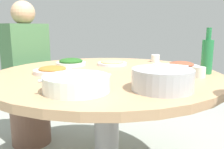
{
  "coord_description": "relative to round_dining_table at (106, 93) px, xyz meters",
  "views": [
    {
      "loc": [
        1.22,
        0.7,
        1.02
      ],
      "look_at": [
        0.16,
        0.13,
        0.78
      ],
      "focal_mm": 38.41,
      "sensor_mm": 36.0,
      "label": 1
    }
  ],
  "objects": [
    {
      "name": "soup_bowl",
      "position": [
        0.42,
        0.1,
        0.16
      ],
      "size": [
        0.28,
        0.28,
        0.07
      ],
      "color": "white",
      "rests_on": "round_dining_table"
    },
    {
      "name": "round_dining_table",
      "position": [
        0.0,
        0.0,
        0.0
      ],
      "size": [
        1.35,
        1.35,
        0.75
      ],
      "color": "#99999E",
      "rests_on": "ground"
    },
    {
      "name": "dish_noodles",
      "position": [
        -0.27,
        -0.11,
        0.14
      ],
      "size": [
        0.21,
        0.21,
        0.03
      ],
      "color": "silver",
      "rests_on": "round_dining_table"
    },
    {
      "name": "dish_tofu_braise",
      "position": [
        0.17,
        -0.27,
        0.14
      ],
      "size": [
        0.22,
        0.22,
        0.04
      ],
      "color": "silver",
      "rests_on": "round_dining_table"
    },
    {
      "name": "green_bottle",
      "position": [
        -0.25,
        0.53,
        0.23
      ],
      "size": [
        0.06,
        0.06,
        0.26
      ],
      "color": "#267C42",
      "rests_on": "round_dining_table"
    },
    {
      "name": "dish_stirfry",
      "position": [
        -0.36,
        0.36,
        0.14
      ],
      "size": [
        0.23,
        0.23,
        0.05
      ],
      "color": "silver",
      "rests_on": "round_dining_table"
    },
    {
      "name": "tea_cup_near",
      "position": [
        -0.12,
        0.51,
        0.16
      ],
      "size": [
        0.07,
        0.07,
        0.06
      ],
      "primitive_type": "cylinder",
      "color": "silver",
      "rests_on": "round_dining_table"
    },
    {
      "name": "tea_cup_far",
      "position": [
        -0.57,
        0.12,
        0.15
      ],
      "size": [
        0.06,
        0.06,
        0.05
      ],
      "primitive_type": "cylinder",
      "color": "white",
      "rests_on": "round_dining_table"
    },
    {
      "name": "stool_for_diner_right",
      "position": [
        -0.19,
        -0.88,
        -0.39
      ],
      "size": [
        0.34,
        0.34,
        0.46
      ],
      "primitive_type": "cylinder",
      "color": "brown",
      "rests_on": "ground"
    },
    {
      "name": "dish_greens",
      "position": [
        -0.11,
        -0.35,
        0.15
      ],
      "size": [
        0.21,
        0.21,
        0.05
      ],
      "color": "silver",
      "rests_on": "round_dining_table"
    },
    {
      "name": "rice_bowl",
      "position": [
        0.23,
        0.41,
        0.18
      ],
      "size": [
        0.27,
        0.27,
        0.1
      ],
      "color": "#B2B5BA",
      "rests_on": "round_dining_table"
    },
    {
      "name": "diner_right",
      "position": [
        -0.19,
        -0.88,
        0.16
      ],
      "size": [
        0.38,
        0.4,
        0.76
      ],
      "color": "#2D333D",
      "rests_on": "stool_for_diner_right"
    }
  ]
}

